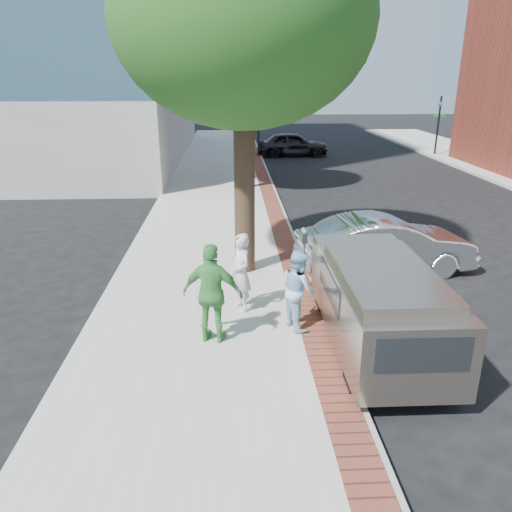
{
  "coord_description": "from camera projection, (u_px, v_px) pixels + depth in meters",
  "views": [
    {
      "loc": [
        -0.95,
        -10.43,
        4.98
      ],
      "look_at": [
        -0.41,
        0.0,
        1.2
      ],
      "focal_mm": 35.0,
      "sensor_mm": 36.0,
      "label": 1
    }
  ],
  "objects": [
    {
      "name": "tree_near",
      "position": [
        243.0,
        19.0,
        11.19
      ],
      "size": [
        6.0,
        6.0,
        8.51
      ],
      "color": "black",
      "rests_on": "sidewalk"
    },
    {
      "name": "brick_strip",
      "position": [
        274.0,
        210.0,
        19.03
      ],
      "size": [
        0.6,
        60.0,
        0.01
      ],
      "primitive_type": "cube",
      "color": "brown",
      "rests_on": "sidewalk"
    },
    {
      "name": "signal_near",
      "position": [
        259.0,
        122.0,
        31.48
      ],
      "size": [
        0.7,
        0.15,
        3.8
      ],
      "color": "black",
      "rests_on": "ground"
    },
    {
      "name": "sedan_silver",
      "position": [
        386.0,
        245.0,
        13.19
      ],
      "size": [
        4.81,
        2.24,
        1.53
      ],
      "primitive_type": "imported",
      "rotation": [
        0.0,
        0.0,
        1.71
      ],
      "color": "silver",
      "rests_on": "ground"
    },
    {
      "name": "person_green",
      "position": [
        213.0,
        294.0,
        9.36
      ],
      "size": [
        1.23,
        0.73,
        1.96
      ],
      "primitive_type": "imported",
      "rotation": [
        0.0,
        0.0,
        2.91
      ],
      "color": "#449644",
      "rests_on": "sidewalk"
    },
    {
      "name": "parking_meter",
      "position": [
        304.0,
        246.0,
        11.77
      ],
      "size": [
        0.12,
        0.32,
        1.47
      ],
      "color": "gray",
      "rests_on": "sidewalk"
    },
    {
      "name": "signal_far",
      "position": [
        439.0,
        121.0,
        32.04
      ],
      "size": [
        0.7,
        0.15,
        3.8
      ],
      "color": "black",
      "rests_on": "ground"
    },
    {
      "name": "curb",
      "position": [
        283.0,
        212.0,
        19.08
      ],
      "size": [
        0.1,
        60.0,
        0.15
      ],
      "primitive_type": "cube",
      "color": "gray",
      "rests_on": "ground"
    },
    {
      "name": "van",
      "position": [
        376.0,
        299.0,
        9.58
      ],
      "size": [
        1.86,
        4.75,
        1.74
      ],
      "rotation": [
        0.0,
        0.0,
        -0.0
      ],
      "color": "gray",
      "rests_on": "ground"
    },
    {
      "name": "person_officer",
      "position": [
        298.0,
        289.0,
        9.97
      ],
      "size": [
        0.83,
        0.94,
        1.63
      ],
      "primitive_type": "imported",
      "rotation": [
        0.0,
        0.0,
        1.88
      ],
      "color": "#93C7E4",
      "rests_on": "sidewalk"
    },
    {
      "name": "person_gray",
      "position": [
        241.0,
        273.0,
        10.67
      ],
      "size": [
        0.63,
        0.74,
        1.73
      ],
      "primitive_type": "imported",
      "rotation": [
        0.0,
        0.0,
        -1.17
      ],
      "color": "silver",
      "rests_on": "sidewalk"
    },
    {
      "name": "ground",
      "position": [
        274.0,
        304.0,
        11.54
      ],
      "size": [
        120.0,
        120.0,
        0.0
      ],
      "primitive_type": "plane",
      "color": "black",
      "rests_on": "ground"
    },
    {
      "name": "office_base",
      "position": [
        35.0,
        127.0,
        30.89
      ],
      "size": [
        18.2,
        22.2,
        4.0
      ],
      "primitive_type": "cube",
      "color": "gray",
      "rests_on": "ground"
    },
    {
      "name": "tree_far",
      "position": [
        239.0,
        68.0,
        20.98
      ],
      "size": [
        4.8,
        4.8,
        7.14
      ],
      "color": "black",
      "rests_on": "sidewalk"
    },
    {
      "name": "bg_car",
      "position": [
        293.0,
        144.0,
        32.65
      ],
      "size": [
        4.6,
        1.9,
        1.56
      ],
      "primitive_type": "imported",
      "rotation": [
        0.0,
        0.0,
        1.58
      ],
      "color": "black",
      "rests_on": "ground"
    },
    {
      "name": "sidewalk",
      "position": [
        217.0,
        213.0,
        18.95
      ],
      "size": [
        5.0,
        60.0,
        0.15
      ],
      "primitive_type": "cube",
      "color": "#9E9991",
      "rests_on": "ground"
    }
  ]
}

